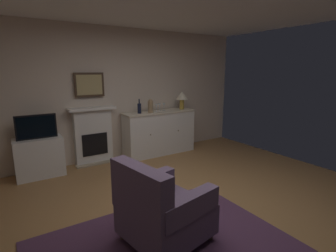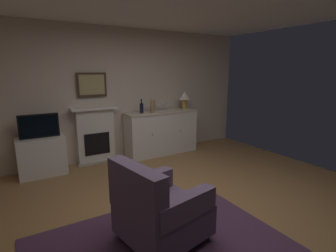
# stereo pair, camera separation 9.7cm
# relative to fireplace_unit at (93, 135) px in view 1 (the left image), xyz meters

# --- Properties ---
(ground_plane) EXTENTS (5.87, 5.25, 0.10)m
(ground_plane) POSITION_rel_fireplace_unit_xyz_m (0.58, -2.47, -0.60)
(ground_plane) COLOR #9E7042
(ground_plane) RESTS_ON ground
(wall_rear) EXTENTS (5.87, 0.06, 2.61)m
(wall_rear) POSITION_rel_fireplace_unit_xyz_m (0.58, 0.13, 0.75)
(wall_rear) COLOR beige
(wall_rear) RESTS_ON ground_plane
(area_rug) EXTENTS (2.53, 1.76, 0.02)m
(area_rug) POSITION_rel_fireplace_unit_xyz_m (-0.16, -2.86, -0.54)
(area_rug) COLOR #4C2D47
(area_rug) RESTS_ON ground_plane
(fireplace_unit) EXTENTS (0.87, 0.30, 1.10)m
(fireplace_unit) POSITION_rel_fireplace_unit_xyz_m (0.00, 0.00, 0.00)
(fireplace_unit) COLOR white
(fireplace_unit) RESTS_ON ground_plane
(framed_picture) EXTENTS (0.55, 0.04, 0.45)m
(framed_picture) POSITION_rel_fireplace_unit_xyz_m (-0.00, 0.05, 0.96)
(framed_picture) COLOR #473323
(sideboard_cabinet) EXTENTS (1.58, 0.49, 0.93)m
(sideboard_cabinet) POSITION_rel_fireplace_unit_xyz_m (1.37, -0.18, -0.08)
(sideboard_cabinet) COLOR white
(sideboard_cabinet) RESTS_ON ground_plane
(table_lamp) EXTENTS (0.26, 0.26, 0.40)m
(table_lamp) POSITION_rel_fireplace_unit_xyz_m (1.96, -0.18, 0.66)
(table_lamp) COLOR #B79338
(table_lamp) RESTS_ON sideboard_cabinet
(wine_bottle) EXTENTS (0.08, 0.08, 0.29)m
(wine_bottle) POSITION_rel_fireplace_unit_xyz_m (0.91, -0.18, 0.49)
(wine_bottle) COLOR black
(wine_bottle) RESTS_ON sideboard_cabinet
(wine_glass_left) EXTENTS (0.07, 0.07, 0.16)m
(wine_glass_left) POSITION_rel_fireplace_unit_xyz_m (1.30, -0.20, 0.50)
(wine_glass_left) COLOR silver
(wine_glass_left) RESTS_ON sideboard_cabinet
(wine_glass_center) EXTENTS (0.07, 0.07, 0.16)m
(wine_glass_center) POSITION_rel_fireplace_unit_xyz_m (1.41, -0.14, 0.50)
(wine_glass_center) COLOR silver
(wine_glass_center) RESTS_ON sideboard_cabinet
(wine_glass_right) EXTENTS (0.07, 0.07, 0.16)m
(wine_glass_right) POSITION_rel_fireplace_unit_xyz_m (1.52, -0.14, 0.50)
(wine_glass_right) COLOR silver
(wine_glass_right) RESTS_ON sideboard_cabinet
(vase_decorative) EXTENTS (0.11, 0.11, 0.28)m
(vase_decorative) POSITION_rel_fireplace_unit_xyz_m (1.14, -0.23, 0.52)
(vase_decorative) COLOR #9E7F5B
(vase_decorative) RESTS_ON sideboard_cabinet
(tv_cabinet) EXTENTS (0.75, 0.42, 0.67)m
(tv_cabinet) POSITION_rel_fireplace_unit_xyz_m (-0.98, -0.16, -0.21)
(tv_cabinet) COLOR white
(tv_cabinet) RESTS_ON ground_plane
(tv_set) EXTENTS (0.62, 0.07, 0.40)m
(tv_set) POSITION_rel_fireplace_unit_xyz_m (-0.98, -0.19, 0.32)
(tv_set) COLOR black
(tv_set) RESTS_ON tv_cabinet
(armchair) EXTENTS (0.93, 0.90, 0.92)m
(armchair) POSITION_rel_fireplace_unit_xyz_m (-0.13, -2.78, -0.17)
(armchair) COLOR #604C66
(armchair) RESTS_ON ground_plane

